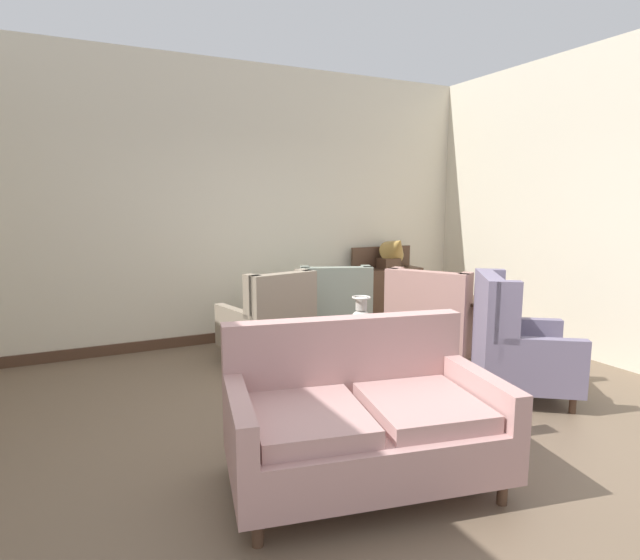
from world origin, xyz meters
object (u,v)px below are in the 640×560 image
(armchair_foreground_right, at_px, (434,323))
(gramophone, at_px, (395,249))
(armchair_far_left, at_px, (334,310))
(armchair_near_window, at_px, (269,324))
(armchair_beside_settee, at_px, (514,345))
(side_table, at_px, (484,327))
(settee, at_px, (361,419))
(porcelain_vase, at_px, (361,321))
(sideboard, at_px, (387,293))
(coffee_table, at_px, (356,349))

(armchair_foreground_right, xyz_separation_m, gramophone, (0.50, 1.46, 0.63))
(armchair_far_left, distance_m, armchair_near_window, 0.98)
(armchair_beside_settee, xyz_separation_m, side_table, (0.32, 0.69, -0.02))
(armchair_near_window, bearing_deg, armchair_foreground_right, 141.47)
(settee, height_order, armchair_far_left, armchair_far_left)
(porcelain_vase, distance_m, sideboard, 2.64)
(armchair_beside_settee, distance_m, sideboard, 2.63)
(armchair_near_window, distance_m, armchair_foreground_right, 1.73)
(armchair_beside_settee, height_order, armchair_foreground_right, armchair_beside_settee)
(armchair_far_left, bearing_deg, armchair_beside_settee, 127.61)
(coffee_table, relative_size, armchair_foreground_right, 0.84)
(settee, height_order, armchair_near_window, armchair_near_window)
(settee, relative_size, sideboard, 1.59)
(coffee_table, xyz_separation_m, armchair_near_window, (-0.32, 1.26, -0.02))
(gramophone, bearing_deg, side_table, -94.09)
(armchair_beside_settee, height_order, gramophone, gramophone)
(armchair_near_window, height_order, sideboard, sideboard)
(sideboard, bearing_deg, side_table, -92.40)
(armchair_far_left, xyz_separation_m, gramophone, (1.11, 0.38, 0.64))
(armchair_far_left, bearing_deg, gramophone, -140.66)
(armchair_far_left, relative_size, armchair_foreground_right, 0.91)
(porcelain_vase, bearing_deg, armchair_near_window, 105.62)
(armchair_foreground_right, height_order, sideboard, sideboard)
(coffee_table, distance_m, side_table, 1.60)
(armchair_foreground_right, relative_size, gramophone, 2.12)
(coffee_table, distance_m, armchair_beside_settee, 1.38)
(armchair_beside_settee, distance_m, gramophone, 2.62)
(porcelain_vase, relative_size, gramophone, 0.69)
(armchair_near_window, distance_m, sideboard, 2.14)
(armchair_beside_settee, bearing_deg, armchair_foreground_right, 38.06)
(armchair_far_left, height_order, armchair_foreground_right, armchair_foreground_right)
(side_table, bearing_deg, armchair_far_left, 124.45)
(coffee_table, height_order, side_table, side_table)
(armchair_far_left, bearing_deg, side_table, 144.85)
(coffee_table, relative_size, armchair_beside_settee, 0.85)
(armchair_far_left, xyz_separation_m, side_table, (0.98, -1.43, 0.01))
(armchair_far_left, bearing_deg, armchair_foreground_right, 139.98)
(gramophone, bearing_deg, armchair_foreground_right, -108.78)
(settee, xyz_separation_m, armchair_beside_settee, (1.91, 0.62, 0.05))
(armchair_far_left, bearing_deg, porcelain_vase, 90.53)
(porcelain_vase, bearing_deg, settee, -120.55)
(armchair_far_left, bearing_deg, sideboard, -135.51)
(armchair_foreground_right, xyz_separation_m, sideboard, (0.45, 1.56, 0.04))
(armchair_foreground_right, xyz_separation_m, side_table, (0.37, -0.35, -0.00))
(coffee_table, height_order, armchair_foreground_right, armchair_foreground_right)
(coffee_table, distance_m, armchair_near_window, 1.30)
(settee, xyz_separation_m, armchair_foreground_right, (1.87, 1.66, 0.04))
(sideboard, height_order, gramophone, gramophone)
(settee, relative_size, side_table, 2.45)
(side_table, bearing_deg, gramophone, 85.91)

